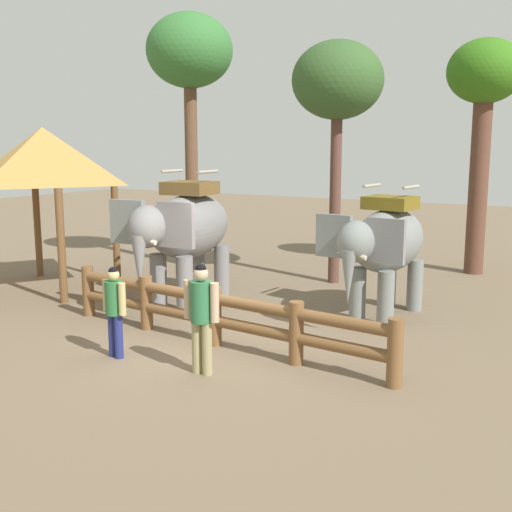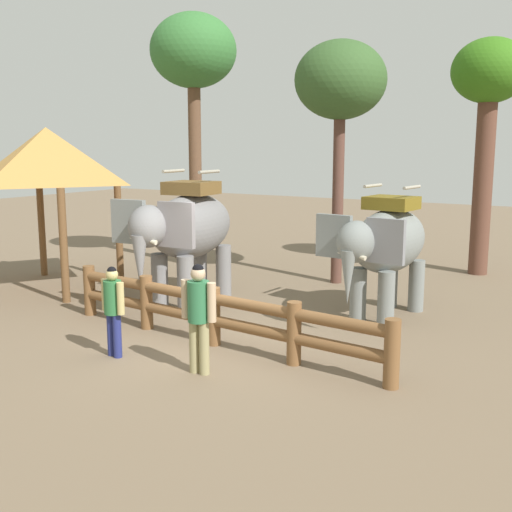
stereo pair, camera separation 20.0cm
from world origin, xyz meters
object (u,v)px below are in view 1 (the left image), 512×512
(tourist_man_in_blue, at_px, (201,311))
(thatched_shelter, at_px, (44,158))
(elephant_near_left, at_px, (185,230))
(tree_far_left, at_px, (338,84))
(tourist_woman_in_black, at_px, (114,305))
(elephant_center, at_px, (385,244))
(tree_far_right, at_px, (190,57))
(log_fence, at_px, (215,312))
(tree_back_center, at_px, (484,89))

(tourist_man_in_blue, distance_m, thatched_shelter, 7.69)
(elephant_near_left, bearing_deg, thatched_shelter, -173.94)
(tree_far_left, bearing_deg, tourist_woman_in_black, -96.39)
(elephant_center, distance_m, thatched_shelter, 8.41)
(elephant_center, xyz_separation_m, tourist_woman_in_black, (-3.06, -4.65, -0.64))
(elephant_center, relative_size, tree_far_right, 0.45)
(tourist_man_in_blue, height_order, tree_far_right, tree_far_right)
(tourist_man_in_blue, bearing_deg, tourist_woman_in_black, -176.72)
(log_fence, height_order, thatched_shelter, thatched_shelter)
(tourist_woman_in_black, xyz_separation_m, tree_back_center, (3.72, 10.38, 4.10))
(log_fence, xyz_separation_m, elephant_center, (1.98, 3.26, 0.94))
(thatched_shelter, relative_size, tree_far_right, 0.55)
(tourist_man_in_blue, bearing_deg, elephant_center, 73.47)
(tourist_man_in_blue, distance_m, tree_back_center, 11.21)
(elephant_near_left, relative_size, tree_far_left, 0.58)
(elephant_center, bearing_deg, tree_far_right, 158.63)
(thatched_shelter, xyz_separation_m, tree_far_right, (1.34, 4.20, 2.72))
(tourist_woman_in_black, distance_m, tree_far_right, 9.61)
(elephant_center, distance_m, tree_far_right, 8.48)
(tourist_man_in_blue, height_order, tree_far_left, tree_far_left)
(tree_back_center, distance_m, tree_far_right, 8.08)
(elephant_center, xyz_separation_m, tourist_man_in_blue, (-1.35, -4.55, -0.53))
(tree_far_left, bearing_deg, elephant_near_left, -117.12)
(thatched_shelter, bearing_deg, tree_back_center, 39.85)
(tourist_man_in_blue, bearing_deg, log_fence, 115.99)
(elephant_near_left, xyz_separation_m, tree_far_right, (-2.56, 3.79, 4.27))
(tourist_woman_in_black, bearing_deg, thatched_shelter, 148.43)
(elephant_center, bearing_deg, tree_back_center, 83.45)
(tourist_woman_in_black, distance_m, thatched_shelter, 6.34)
(elephant_near_left, relative_size, tourist_man_in_blue, 2.00)
(elephant_center, xyz_separation_m, tree_far_right, (-6.75, 2.64, 4.42))
(elephant_center, height_order, tree_far_right, tree_far_right)
(tree_far_left, height_order, tree_back_center, tree_back_center)
(log_fence, height_order, tree_far_left, tree_far_left)
(tourist_man_in_blue, xyz_separation_m, tree_far_right, (-5.39, 7.19, 4.94))
(elephant_near_left, xyz_separation_m, thatched_shelter, (-3.90, -0.41, 1.55))
(log_fence, bearing_deg, elephant_near_left, 136.19)
(elephant_near_left, distance_m, tree_back_center, 9.04)
(log_fence, height_order, tourist_man_in_blue, tourist_man_in_blue)
(tourist_woman_in_black, bearing_deg, elephant_near_left, 107.81)
(log_fence, bearing_deg, tree_back_center, 73.66)
(tree_back_center, bearing_deg, elephant_center, -96.55)
(elephant_center, height_order, thatched_shelter, thatched_shelter)
(tree_back_center, height_order, tree_far_right, tree_far_right)
(elephant_near_left, distance_m, thatched_shelter, 4.22)
(log_fence, relative_size, thatched_shelter, 1.78)
(log_fence, distance_m, tree_far_left, 7.38)
(tree_far_right, bearing_deg, elephant_center, -21.37)
(elephant_near_left, height_order, tourist_man_in_blue, elephant_near_left)
(elephant_center, relative_size, tourist_man_in_blue, 1.84)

